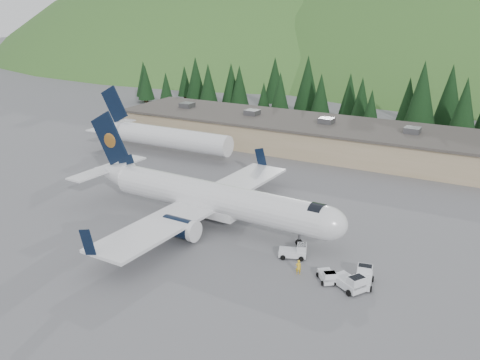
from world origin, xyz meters
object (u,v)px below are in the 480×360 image
at_px(second_airliner, 160,136).
at_px(baggage_tug_b, 351,283).
at_px(baggage_tug_c, 364,277).
at_px(ramp_worker, 298,267).
at_px(terminal_building, 300,134).
at_px(baggage_tug_a, 295,252).
at_px(baggage_tug_d, 328,276).
at_px(airliner, 209,198).

relative_size(second_airliner, baggage_tug_b, 7.57).
height_order(baggage_tug_c, ramp_worker, baggage_tug_c).
xyz_separation_m(baggage_tug_b, terminal_building, (-24.23, 45.06, 1.85)).
distance_m(baggage_tug_a, terminal_building, 44.78).
height_order(terminal_building, ramp_worker, terminal_building).
bearing_deg(baggage_tug_c, baggage_tug_d, 102.69).
relative_size(baggage_tug_b, baggage_tug_c, 1.12).
height_order(baggage_tug_a, baggage_tug_b, baggage_tug_b).
bearing_deg(baggage_tug_c, airliner, 65.34).
bearing_deg(baggage_tug_a, terminal_building, 92.21).
bearing_deg(ramp_worker, baggage_tug_d, 151.64).
bearing_deg(second_airliner, ramp_worker, -36.58).
bearing_deg(baggage_tug_d, baggage_tug_b, 43.70).
bearing_deg(ramp_worker, second_airliner, -64.40).
xyz_separation_m(baggage_tug_c, ramp_worker, (-6.31, -1.33, 0.07)).
bearing_deg(baggage_tug_a, ramp_worker, -81.79).
xyz_separation_m(airliner, baggage_tug_c, (21.08, -5.37, -2.57)).
xyz_separation_m(airliner, terminal_building, (-3.93, 37.95, -0.66)).
bearing_deg(terminal_building, second_airliner, -141.22).
distance_m(airliner, baggage_tug_c, 21.90).
distance_m(airliner, baggage_tug_b, 21.66).
distance_m(baggage_tug_a, baggage_tug_b, 8.15).
bearing_deg(baggage_tug_d, terminal_building, 168.67).
xyz_separation_m(airliner, ramp_worker, (14.77, -6.70, -2.49)).
xyz_separation_m(baggage_tug_b, baggage_tug_c, (0.78, 1.74, -0.06)).
height_order(baggage_tug_b, ramp_worker, baggage_tug_b).
relative_size(baggage_tug_a, baggage_tug_c, 1.00).
distance_m(second_airliner, baggage_tug_d, 50.70).
distance_m(second_airliner, baggage_tug_c, 52.64).
height_order(terminal_building, baggage_tug_d, terminal_building).
distance_m(terminal_building, ramp_worker, 48.44).
xyz_separation_m(baggage_tug_c, baggage_tug_d, (-3.19, -1.36, -0.11)).
distance_m(airliner, terminal_building, 38.16).
height_order(airliner, baggage_tug_d, airliner).
xyz_separation_m(airliner, baggage_tug_a, (13.02, -3.46, -2.59)).
distance_m(baggage_tug_b, ramp_worker, 5.55).
relative_size(baggage_tug_a, baggage_tug_d, 1.15).
distance_m(baggage_tug_d, ramp_worker, 3.12).
bearing_deg(baggage_tug_b, baggage_tug_a, -175.68).
relative_size(terminal_building, ramp_worker, 44.81).
xyz_separation_m(baggage_tug_d, ramp_worker, (-3.12, 0.03, 0.18)).
bearing_deg(ramp_worker, baggage_tug_a, -89.57).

